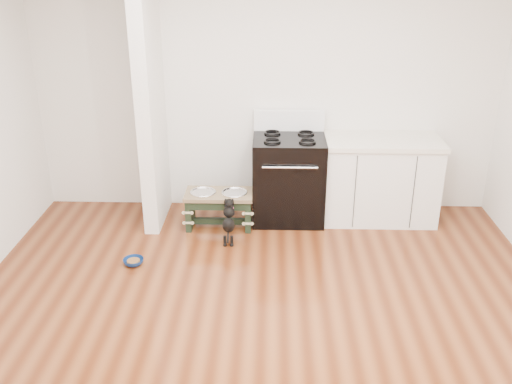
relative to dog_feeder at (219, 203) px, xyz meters
The scene contains 8 objects.
ground 1.99m from the dog_feeder, 75.75° to the right, with size 5.00×5.00×0.00m, color #4C200D.
room_shell 2.38m from the dog_feeder, 75.75° to the right, with size 5.00×5.00×5.00m.
partition_wall 1.29m from the dog_feeder, 164.54° to the left, with size 0.15×0.80×2.70m, color silver.
oven_range 0.80m from the dog_feeder, 18.76° to the left, with size 0.76×0.69×1.14m.
cabinet_run 1.74m from the dog_feeder, ahead, with size 1.24×0.64×0.91m.
dog_feeder is the anchor object (origin of this frame).
puppy 0.35m from the dog_feeder, 68.85° to the right, with size 0.12×0.36×0.43m.
floor_bowl 1.14m from the dog_feeder, 131.84° to the right, with size 0.25×0.25×0.06m.
Camera 1 is at (0.07, -3.55, 2.76)m, focal length 40.00 mm.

